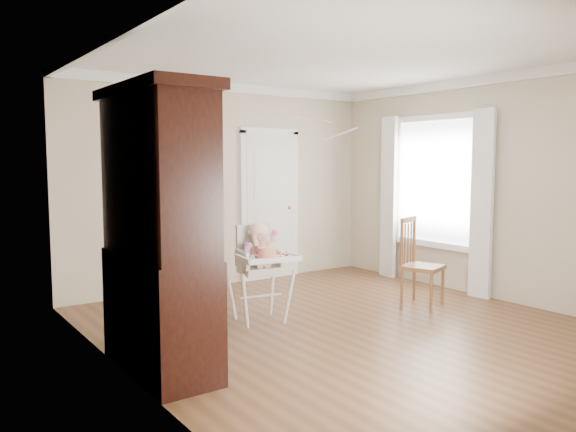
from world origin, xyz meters
TOP-DOWN VIEW (x-y plane):
  - floor at (0.00, 0.00)m, footprint 5.00×5.00m
  - ceiling at (0.00, 0.00)m, footprint 5.00×5.00m
  - wall_back at (0.00, 2.50)m, footprint 4.50×0.00m
  - wall_left at (-2.25, 0.00)m, footprint 0.00×5.00m
  - wall_right at (2.25, 0.00)m, footprint 0.00×5.00m
  - crown_molding at (0.00, 0.00)m, footprint 4.50×5.00m
  - doorway at (-0.90, 2.48)m, footprint 1.06×0.05m
  - closet_door at (0.70, 2.48)m, footprint 0.96×0.09m
  - window_right at (2.18, 0.80)m, footprint 0.13×1.84m
  - high_chair at (-0.61, 0.70)m, footprint 0.70×0.82m
  - baby at (-0.60, 0.73)m, footprint 0.30×0.26m
  - cake at (-0.70, 0.44)m, footprint 0.23×0.23m
  - sippy_cup at (-0.80, 0.65)m, footprint 0.07×0.07m
  - china_cabinet at (-1.99, 0.00)m, footprint 0.59×1.33m
  - dining_chair at (1.27, 0.20)m, footprint 0.53×0.53m
  - streamer at (0.34, 1.05)m, footprint 0.36×0.37m

SIDE VIEW (x-z plane):
  - floor at x=0.00m, z-range 0.00..0.00m
  - dining_chair at x=1.27m, z-range -0.03..0.98m
  - high_chair at x=-0.61m, z-range 0.12..1.15m
  - cake at x=-0.70m, z-range 0.71..0.82m
  - sippy_cup at x=-0.80m, z-range 0.70..0.88m
  - baby at x=-0.60m, z-range 0.55..1.04m
  - closet_door at x=0.70m, z-range -0.04..2.09m
  - doorway at x=-0.90m, z-range 0.00..2.22m
  - china_cabinet at x=-1.99m, z-range 0.00..2.25m
  - window_right at x=2.18m, z-range 0.14..2.44m
  - wall_back at x=0.00m, z-range -0.90..3.60m
  - wall_left at x=-2.25m, z-range -1.15..3.85m
  - wall_right at x=2.25m, z-range -1.15..3.85m
  - streamer at x=0.34m, z-range 2.10..2.25m
  - crown_molding at x=0.00m, z-range 2.58..2.70m
  - ceiling at x=0.00m, z-range 2.70..2.70m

